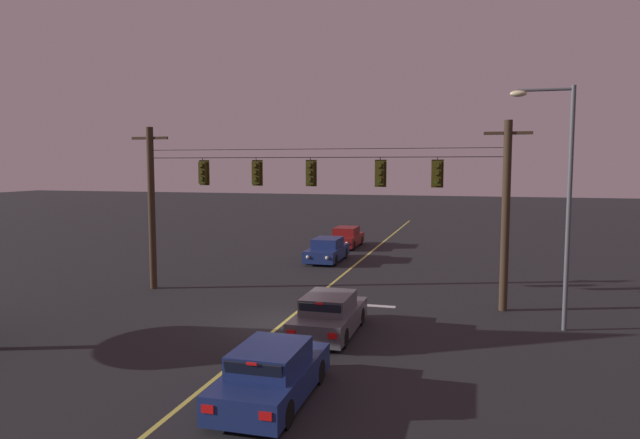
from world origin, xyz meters
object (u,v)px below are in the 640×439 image
Objects in this scene: traffic_light_rightmost at (437,173)px; car_waiting_near_lane at (329,315)px; street_lamp_corner at (560,186)px; car_oncoming_lead at (327,250)px; traffic_light_right_inner at (380,173)px; traffic_light_leftmost at (203,173)px; traffic_light_left_inner at (256,173)px; traffic_light_centre at (310,173)px; car_waiting_second_near at (272,375)px; car_oncoming_trailing at (346,238)px.

traffic_light_rightmost reaches higher than car_waiting_near_lane.
car_oncoming_lead is at bearing 133.81° from street_lamp_corner.
car_waiting_near_lane is at bearing -100.20° from traffic_light_right_inner.
car_oncoming_lead is (3.25, 9.46, -4.73)m from traffic_light_leftmost.
traffic_light_left_inner is 10.60m from car_oncoming_lead.
traffic_light_rightmost is (5.26, 0.00, 0.00)m from traffic_light_centre.
traffic_light_rightmost is at bearing 0.00° from traffic_light_centre.
traffic_light_leftmost is at bearing 180.00° from traffic_light_rightmost.
traffic_light_rightmost is 12.02m from car_waiting_second_near.
traffic_light_centre and traffic_light_right_inner have the same top height.
street_lamp_corner is at bearing 48.24° from car_waiting_second_near.
car_waiting_near_lane is 20.91m from car_oncoming_trailing.
car_waiting_near_lane is at bearing 90.29° from car_waiting_second_near.
car_oncoming_lead is (0.72, 9.46, -4.73)m from traffic_light_left_inner.
traffic_light_right_inner reaches higher than car_oncoming_lead.
traffic_light_right_inner is at bearing 180.00° from traffic_light_rightmost.
traffic_light_rightmost is 0.28× the size of car_oncoming_trailing.
car_waiting_near_lane is at bearing -123.02° from traffic_light_rightmost.
car_waiting_near_lane is 9.01m from street_lamp_corner.
traffic_light_centre is 7.11m from car_waiting_near_lane.
traffic_light_leftmost is 16.61m from car_oncoming_trailing.
traffic_light_left_inner is 0.15× the size of street_lamp_corner.
car_oncoming_trailing is (0.47, 15.63, -4.73)m from traffic_light_left_inner.
car_oncoming_trailing is (-4.07, 20.52, -0.00)m from car_waiting_near_lane.
traffic_light_leftmost is at bearing 180.00° from traffic_light_right_inner.
car_oncoming_lead is (-6.99, 9.46, -4.73)m from traffic_light_rightmost.
car_oncoming_trailing is at bearing 79.12° from traffic_light_leftmost.
car_oncoming_trailing is (-7.24, 15.63, -4.73)m from traffic_light_rightmost.
traffic_light_right_inner is at bearing 0.00° from traffic_light_leftmost.
traffic_light_rightmost is 0.28× the size of car_waiting_second_near.
car_oncoming_trailing and car_waiting_second_near have the same top height.
car_oncoming_lead is 1.00× the size of car_oncoming_trailing.
traffic_light_centre is at bearing -82.80° from car_oncoming_trailing.
traffic_light_left_inner is 0.28× the size of car_oncoming_trailing.
traffic_light_left_inner is at bearing 132.88° from car_waiting_near_lane.
car_oncoming_lead is at bearing 116.38° from traffic_light_right_inner.
traffic_light_leftmost is 0.28× the size of car_waiting_near_lane.
traffic_light_leftmost and traffic_light_rightmost have the same top height.
traffic_light_leftmost and traffic_light_centre have the same top height.
car_waiting_second_near is 11.97m from street_lamp_corner.
car_oncoming_trailing is 0.53× the size of street_lamp_corner.
car_oncoming_lead is 16.84m from street_lamp_corner.
car_waiting_near_lane is at bearing -160.76° from street_lamp_corner.
car_oncoming_lead is (-1.72, 9.46, -4.73)m from traffic_light_centre.
traffic_light_rightmost is at bearing 0.00° from traffic_light_left_inner.
traffic_light_left_inner is 1.00× the size of traffic_light_right_inner.
traffic_light_centre is at bearing 0.00° from traffic_light_leftmost.
traffic_light_centre is at bearing 113.18° from car_waiting_near_lane.
car_oncoming_trailing is at bearing 114.84° from traffic_light_rightmost.
car_waiting_near_lane is (-3.17, -4.88, -4.73)m from traffic_light_rightmost.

